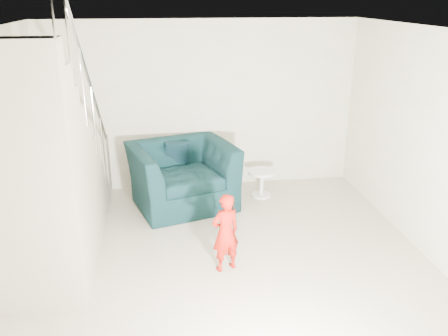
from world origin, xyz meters
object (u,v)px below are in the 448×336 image
Objects in this scene: armchair at (183,175)px; side_table at (262,179)px; toddler at (225,233)px; staircase at (47,188)px.

side_table is at bearing -10.21° from armchair.
staircase is at bearing -35.21° from toddler.
armchair is at bearing -173.84° from side_table.
side_table is at bearing -135.18° from toddler.
armchair is 1.27m from side_table.
armchair is 3.36× the size of side_table.
armchair is 1.94m from toddler.
toddler is at bearing -13.21° from staircase.
toddler is 0.26× the size of staircase.
armchair is at bearing 41.32° from staircase.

